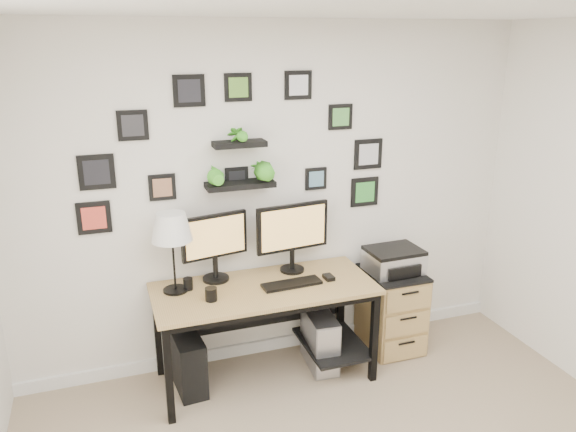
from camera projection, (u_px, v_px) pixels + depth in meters
name	position (u px, v px, depth m)	size (l,w,h in m)	color
room	(277.00, 343.00, 4.65)	(4.00, 4.00, 4.00)	tan
desk	(268.00, 299.00, 4.13)	(1.60, 0.70, 0.75)	tan
monitor_left	(215.00, 242.00, 4.07)	(0.50, 0.23, 0.51)	black
monitor_right	(293.00, 232.00, 4.22)	(0.58, 0.21, 0.54)	black
keyboard	(292.00, 284.00, 4.07)	(0.44, 0.14, 0.02)	black
mouse	(329.00, 277.00, 4.17)	(0.06, 0.10, 0.03)	black
table_lamp	(172.00, 229.00, 3.84)	(0.28, 0.28, 0.58)	black
mug	(211.00, 294.00, 3.83)	(0.08, 0.08, 0.09)	black
pen_cup	(188.00, 284.00, 3.99)	(0.07, 0.07, 0.09)	black
pc_tower_black	(188.00, 362.00, 4.09)	(0.19, 0.42, 0.42)	black
pc_tower_grey	(320.00, 340.00, 4.37)	(0.23, 0.46, 0.44)	gray
file_cabinet	(391.00, 309.00, 4.61)	(0.43, 0.53, 0.67)	tan
printer	(394.00, 260.00, 4.48)	(0.43, 0.36, 0.19)	silver
wall_decor	(241.00, 156.00, 4.02)	(2.32, 0.18, 1.07)	black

